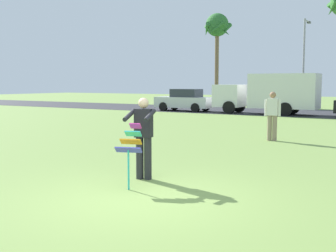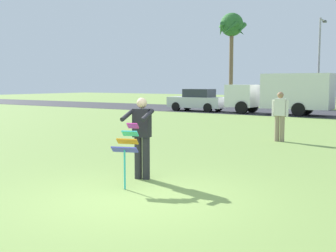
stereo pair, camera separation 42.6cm
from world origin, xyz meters
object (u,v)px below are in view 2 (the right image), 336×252
Objects in this scene: parked_truck_white_box at (284,93)px; person_walker_near at (280,115)px; kite_held at (127,144)px; palm_tree_left_near at (232,29)px; parked_car_silver at (198,100)px; person_kite_flyer at (142,135)px; streetlight_pole at (320,57)px.

parked_truck_white_box is 12.98m from person_walker_near.
kite_held is 0.15× the size of palm_tree_left_near.
palm_tree_left_near reaches higher than parked_car_silver.
streetlight_pole is (-3.14, 27.04, 3.05)m from person_kite_flyer.
parked_car_silver is at bearing 116.36° from person_kite_flyer.
person_kite_flyer is at bearing -80.16° from parked_truck_white_box.
parked_truck_white_box is (6.35, -0.00, 0.64)m from parked_car_silver.
streetlight_pole is (8.35, -1.94, -2.97)m from palm_tree_left_near.
palm_tree_left_near is (-1.71, 9.24, 6.19)m from parked_car_silver.
palm_tree_left_near is at bearing 119.00° from person_walker_near.
streetlight_pole reaches higher than parked_truck_white_box.
parked_car_silver is 0.50× the size of palm_tree_left_near.
parked_truck_white_box is at bearing -92.21° from streetlight_pole.
kite_held is 28.15m from streetlight_pole.
kite_held is at bearing -91.99° from person_walker_near.
parked_truck_white_box is at bearing 100.05° from kite_held.
parked_truck_white_box is at bearing -48.87° from palm_tree_left_near.
streetlight_pole reaches higher than person_kite_flyer.
kite_held is 0.18× the size of streetlight_pole.
palm_tree_left_near is at bearing 166.92° from streetlight_pole.
palm_tree_left_near is (-11.49, 28.98, 6.01)m from person_kite_flyer.
person_kite_flyer is at bearing 105.59° from kite_held.
parked_car_silver reaches higher than kite_held.
person_walker_near is (11.98, -21.61, -6.03)m from palm_tree_left_near.
parked_car_silver is at bearing 180.00° from parked_truck_white_box.
kite_held is 20.80m from parked_truck_white_box.
palm_tree_left_near is at bearing 131.13° from parked_truck_white_box.
kite_held is 32.51m from palm_tree_left_near.
parked_car_silver is at bearing -132.28° from streetlight_pole.
palm_tree_left_near is at bearing 111.49° from kite_held.
streetlight_pole is at bearing 96.87° from kite_held.
parked_car_silver is 0.62× the size of parked_truck_white_box.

